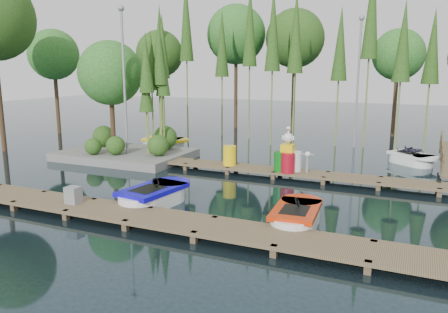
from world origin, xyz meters
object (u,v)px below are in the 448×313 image
at_px(boat_yellow_far, 164,143).
at_px(island, 121,94).
at_px(boat_red, 296,217).
at_px(yellow_barrel, 230,155).
at_px(utility_cabinet, 73,195).
at_px(boat_blue, 154,197).
at_px(drum_cluster, 288,158).

bearing_deg(boat_yellow_far, island, -85.12).
distance_m(boat_red, yellow_barrel, 6.93).
height_order(boat_yellow_far, utility_cabinet, boat_yellow_far).
distance_m(boat_blue, yellow_barrel, 5.37).
height_order(island, boat_blue, island).
relative_size(boat_yellow_far, yellow_barrel, 3.34).
xyz_separation_m(utility_cabinet, yellow_barrel, (2.29, 7.00, 0.16)).
bearing_deg(utility_cabinet, drum_cluster, 54.28).
bearing_deg(boat_yellow_far, drum_cluster, -10.76).
height_order(island, drum_cluster, island).
xyz_separation_m(island, boat_blue, (5.76, -6.13, -2.90)).
bearing_deg(drum_cluster, boat_blue, -120.42).
relative_size(island, yellow_barrel, 7.96).
height_order(boat_red, utility_cabinet, utility_cabinet).
bearing_deg(drum_cluster, island, 173.91).
height_order(island, boat_yellow_far, island).
bearing_deg(utility_cabinet, boat_blue, 41.46).
bearing_deg(drum_cluster, boat_red, -71.58).
distance_m(boat_yellow_far, yellow_barrel, 6.83).
xyz_separation_m(yellow_barrel, drum_cluster, (2.63, -0.15, 0.12)).
bearing_deg(yellow_barrel, boat_red, -50.82).
bearing_deg(boat_red, boat_blue, 175.45).
bearing_deg(utility_cabinet, island, 116.49).
relative_size(boat_red, boat_yellow_far, 0.97).
xyz_separation_m(boat_blue, yellow_barrel, (0.41, 5.34, 0.44)).
xyz_separation_m(boat_blue, boat_red, (4.78, -0.02, -0.02)).
height_order(island, utility_cabinet, island).
height_order(island, boat_red, island).
distance_m(yellow_barrel, drum_cluster, 2.64).
relative_size(island, drum_cluster, 3.65).
bearing_deg(island, yellow_barrel, -7.30).
relative_size(boat_red, drum_cluster, 1.49).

